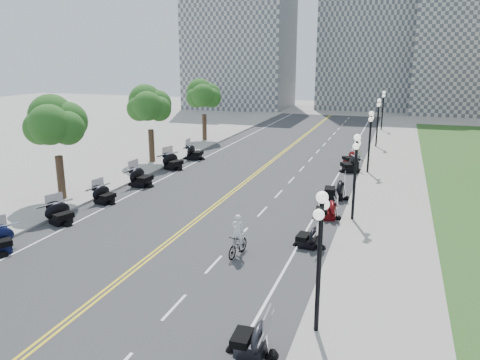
% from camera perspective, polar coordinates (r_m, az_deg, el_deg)
% --- Properties ---
extents(ground, '(160.00, 160.00, 0.00)m').
position_cam_1_polar(ground, '(26.37, -6.44, -5.77)').
color(ground, gray).
extents(road, '(16.00, 90.00, 0.01)m').
position_cam_1_polar(road, '(35.22, 0.47, -0.38)').
color(road, '#333335').
rests_on(road, ground).
extents(centerline_yellow_a, '(0.12, 90.00, 0.00)m').
position_cam_1_polar(centerline_yellow_a, '(35.26, 0.28, -0.35)').
color(centerline_yellow_a, yellow).
rests_on(centerline_yellow_a, road).
extents(centerline_yellow_b, '(0.12, 90.00, 0.00)m').
position_cam_1_polar(centerline_yellow_b, '(35.18, 0.65, -0.39)').
color(centerline_yellow_b, yellow).
rests_on(centerline_yellow_b, road).
extents(edge_line_north, '(0.12, 90.00, 0.00)m').
position_cam_1_polar(edge_line_north, '(33.83, 10.81, -1.28)').
color(edge_line_north, white).
rests_on(edge_line_north, road).
extents(edge_line_south, '(0.12, 90.00, 0.00)m').
position_cam_1_polar(edge_line_south, '(37.66, -8.81, 0.46)').
color(edge_line_south, white).
rests_on(edge_line_south, road).
extents(lane_dash_4, '(0.12, 2.00, 0.00)m').
position_cam_1_polar(lane_dash_4, '(18.56, -8.03, -15.09)').
color(lane_dash_4, white).
rests_on(lane_dash_4, road).
extents(lane_dash_5, '(0.12, 2.00, 0.00)m').
position_cam_1_polar(lane_dash_5, '(21.79, -3.23, -10.22)').
color(lane_dash_5, white).
rests_on(lane_dash_5, road).
extents(lane_dash_6, '(0.12, 2.00, 0.00)m').
position_cam_1_polar(lane_dash_6, '(25.24, 0.19, -6.60)').
color(lane_dash_6, white).
rests_on(lane_dash_6, road).
extents(lane_dash_7, '(0.12, 2.00, 0.00)m').
position_cam_1_polar(lane_dash_7, '(28.83, 2.74, -3.85)').
color(lane_dash_7, white).
rests_on(lane_dash_7, road).
extents(lane_dash_8, '(0.12, 2.00, 0.00)m').
position_cam_1_polar(lane_dash_8, '(32.51, 4.71, -1.71)').
color(lane_dash_8, white).
rests_on(lane_dash_8, road).
extents(lane_dash_9, '(0.12, 2.00, 0.00)m').
position_cam_1_polar(lane_dash_9, '(36.27, 6.27, -0.01)').
color(lane_dash_9, white).
rests_on(lane_dash_9, road).
extents(lane_dash_10, '(0.12, 2.00, 0.00)m').
position_cam_1_polar(lane_dash_10, '(40.07, 7.54, 1.37)').
color(lane_dash_10, white).
rests_on(lane_dash_10, road).
extents(lane_dash_11, '(0.12, 2.00, 0.00)m').
position_cam_1_polar(lane_dash_11, '(43.90, 8.59, 2.51)').
color(lane_dash_11, white).
rests_on(lane_dash_11, road).
extents(lane_dash_12, '(0.12, 2.00, 0.00)m').
position_cam_1_polar(lane_dash_12, '(47.77, 9.47, 3.46)').
color(lane_dash_12, white).
rests_on(lane_dash_12, road).
extents(lane_dash_13, '(0.12, 2.00, 0.00)m').
position_cam_1_polar(lane_dash_13, '(51.65, 10.22, 4.28)').
color(lane_dash_13, white).
rests_on(lane_dash_13, road).
extents(lane_dash_14, '(0.12, 2.00, 0.00)m').
position_cam_1_polar(lane_dash_14, '(55.55, 10.86, 4.97)').
color(lane_dash_14, white).
rests_on(lane_dash_14, road).
extents(lane_dash_15, '(0.12, 2.00, 0.00)m').
position_cam_1_polar(lane_dash_15, '(59.46, 11.42, 5.58)').
color(lane_dash_15, white).
rests_on(lane_dash_15, road).
extents(lane_dash_16, '(0.12, 2.00, 0.00)m').
position_cam_1_polar(lane_dash_16, '(63.39, 11.92, 6.11)').
color(lane_dash_16, white).
rests_on(lane_dash_16, road).
extents(lane_dash_17, '(0.12, 2.00, 0.00)m').
position_cam_1_polar(lane_dash_17, '(67.32, 12.35, 6.58)').
color(lane_dash_17, white).
rests_on(lane_dash_17, road).
extents(lane_dash_18, '(0.12, 2.00, 0.00)m').
position_cam_1_polar(lane_dash_18, '(71.26, 12.74, 6.99)').
color(lane_dash_18, white).
rests_on(lane_dash_18, road).
extents(lane_dash_19, '(0.12, 2.00, 0.00)m').
position_cam_1_polar(lane_dash_19, '(75.21, 13.09, 7.36)').
color(lane_dash_19, white).
rests_on(lane_dash_19, road).
extents(sidewalk_north, '(5.00, 90.00, 0.15)m').
position_cam_1_polar(sidewalk_north, '(33.53, 17.76, -1.76)').
color(sidewalk_north, '#9E9991').
rests_on(sidewalk_north, ground).
extents(sidewalk_south, '(5.00, 90.00, 0.15)m').
position_cam_1_polar(sidewalk_south, '(39.68, -14.07, 1.01)').
color(sidewalk_south, '#9E9991').
rests_on(sidewalk_south, ground).
extents(distant_block_a, '(18.00, 14.00, 26.00)m').
position_cam_1_polar(distant_block_a, '(89.11, 0.04, 17.20)').
color(distant_block_a, gray).
rests_on(distant_block_a, ground).
extents(distant_block_b, '(16.00, 12.00, 30.00)m').
position_cam_1_polar(distant_block_b, '(90.70, 15.33, 17.93)').
color(distant_block_b, gray).
rests_on(distant_block_b, ground).
extents(distant_block_c, '(20.00, 14.00, 22.00)m').
position_cam_1_polar(distant_block_c, '(88.01, 27.14, 14.38)').
color(distant_block_c, gray).
rests_on(distant_block_c, ground).
extents(street_lamp_1, '(0.50, 1.20, 4.90)m').
position_cam_1_polar(street_lamp_1, '(15.86, 9.61, -10.07)').
color(street_lamp_1, black).
rests_on(street_lamp_1, sidewalk_north).
extents(street_lamp_2, '(0.50, 1.20, 4.90)m').
position_cam_1_polar(street_lamp_2, '(27.17, 13.81, 0.25)').
color(street_lamp_2, black).
rests_on(street_lamp_2, sidewalk_north).
extents(street_lamp_3, '(0.50, 1.20, 4.90)m').
position_cam_1_polar(street_lamp_3, '(38.89, 15.51, 4.45)').
color(street_lamp_3, black).
rests_on(street_lamp_3, sidewalk_north).
extents(street_lamp_4, '(0.50, 1.20, 4.90)m').
position_cam_1_polar(street_lamp_4, '(50.74, 16.42, 6.69)').
color(street_lamp_4, black).
rests_on(street_lamp_4, sidewalk_north).
extents(street_lamp_5, '(0.50, 1.20, 4.90)m').
position_cam_1_polar(street_lamp_5, '(62.65, 16.99, 8.08)').
color(street_lamp_5, black).
rests_on(street_lamp_5, sidewalk_north).
extents(tree_2, '(4.80, 4.80, 9.20)m').
position_cam_1_polar(tree_2, '(32.22, -21.53, 5.79)').
color(tree_2, '#235619').
rests_on(tree_2, sidewalk_south).
extents(tree_3, '(4.80, 4.80, 9.20)m').
position_cam_1_polar(tree_3, '(42.00, -10.94, 8.41)').
color(tree_3, '#235619').
rests_on(tree_3, sidewalk_south).
extents(tree_4, '(4.80, 4.80, 9.20)m').
position_cam_1_polar(tree_4, '(52.71, -4.42, 9.87)').
color(tree_4, '#235619').
rests_on(tree_4, sidewalk_south).
extents(motorcycle_n_3, '(1.91, 1.91, 1.28)m').
position_cam_1_polar(motorcycle_n_3, '(15.65, 1.33, -18.43)').
color(motorcycle_n_3, black).
rests_on(motorcycle_n_3, road).
extents(motorcycle_n_5, '(1.91, 1.91, 1.24)m').
position_cam_1_polar(motorcycle_n_5, '(23.67, 8.38, -6.68)').
color(motorcycle_n_5, black).
rests_on(motorcycle_n_5, road).
extents(motorcycle_n_6, '(2.23, 2.23, 1.29)m').
position_cam_1_polar(motorcycle_n_6, '(27.82, 10.54, -3.41)').
color(motorcycle_n_6, '#590A0C').
rests_on(motorcycle_n_6, road).
extents(motorcycle_n_7, '(2.33, 2.33, 1.49)m').
position_cam_1_polar(motorcycle_n_7, '(31.79, 11.52, -0.98)').
color(motorcycle_n_7, black).
rests_on(motorcycle_n_7, road).
extents(motorcycle_n_9, '(2.88, 2.88, 1.48)m').
position_cam_1_polar(motorcycle_n_9, '(39.59, 13.31, 2.01)').
color(motorcycle_n_9, black).
rests_on(motorcycle_n_9, road).
extents(motorcycle_n_10, '(2.57, 2.57, 1.28)m').
position_cam_1_polar(motorcycle_n_10, '(42.64, 13.32, 2.78)').
color(motorcycle_n_10, '#590A0C').
rests_on(motorcycle_n_10, road).
extents(motorcycle_s_5, '(2.50, 2.50, 1.36)m').
position_cam_1_polar(motorcycle_s_5, '(28.47, -21.08, -3.69)').
color(motorcycle_s_5, black).
rests_on(motorcycle_s_5, road).
extents(motorcycle_s_6, '(2.14, 2.14, 1.29)m').
position_cam_1_polar(motorcycle_s_6, '(31.50, -16.22, -1.61)').
color(motorcycle_s_6, black).
rests_on(motorcycle_s_6, road).
extents(motorcycle_s_7, '(2.33, 2.33, 1.55)m').
position_cam_1_polar(motorcycle_s_7, '(34.95, -11.98, 0.48)').
color(motorcycle_s_7, black).
rests_on(motorcycle_s_7, road).
extents(motorcycle_s_8, '(2.75, 2.75, 1.53)m').
position_cam_1_polar(motorcycle_s_8, '(39.83, -8.17, 2.37)').
color(motorcycle_s_8, black).
rests_on(motorcycle_s_8, road).
extents(motorcycle_s_9, '(2.37, 2.37, 1.54)m').
position_cam_1_polar(motorcycle_s_9, '(43.47, -5.57, 3.50)').
color(motorcycle_s_9, black).
rests_on(motorcycle_s_9, road).
extents(bicycle, '(0.79, 1.89, 1.10)m').
position_cam_1_polar(bicycle, '(22.43, -0.26, -7.93)').
color(bicycle, '#A51414').
rests_on(bicycle, road).
extents(cyclist_rider, '(0.63, 0.42, 1.74)m').
position_cam_1_polar(cyclist_rider, '(21.92, -0.27, -4.51)').
color(cyclist_rider, silver).
rests_on(cyclist_rider, bicycle).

